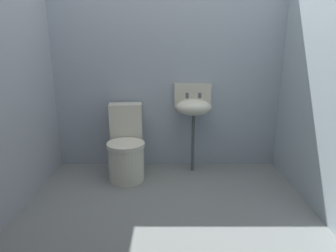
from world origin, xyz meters
name	(u,v)px	position (x,y,z in m)	size (l,w,h in m)	color
ground_plane	(168,213)	(0.00, 0.00, -0.04)	(3.00, 2.49, 0.08)	gray
wall_back	(168,70)	(0.00, 1.10, 1.14)	(3.00, 0.10, 2.27)	#9FADBB
wall_left	(5,80)	(-1.35, 0.10, 1.14)	(0.10, 2.29, 2.27)	#A0A8B3
wall_right	(331,80)	(1.35, 0.10, 1.14)	(0.10, 2.29, 2.27)	#9CAEB7
toilet_near_wall	(127,149)	(-0.45, 0.70, 0.32)	(0.44, 0.63, 0.78)	silver
sink	(194,106)	(0.29, 0.88, 0.75)	(0.42, 0.35, 0.99)	#4D5359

